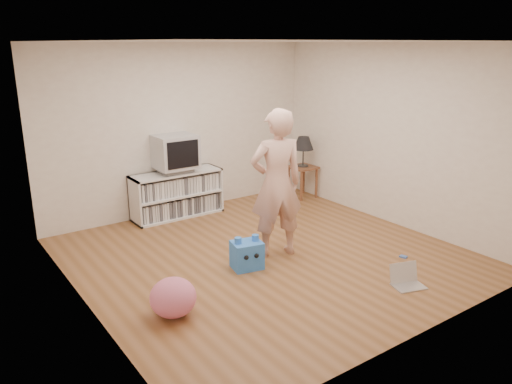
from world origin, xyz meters
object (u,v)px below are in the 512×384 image
object	(u,v)px
side_table	(303,174)
plush_pink	(173,297)
laptop	(406,279)
crt_tv	(175,151)
dvd_deck	(176,170)
media_unit	(177,194)
plush_blue	(247,254)
person	(276,184)
table_lamp	(303,144)

from	to	relation	value
side_table	plush_pink	xyz separation A→B (m)	(-3.61, -2.29, -0.22)
laptop	crt_tv	bearing A→B (deg)	123.68
side_table	dvd_deck	bearing A→B (deg)	170.53
media_unit	plush_blue	world-z (taller)	media_unit
dvd_deck	side_table	bearing A→B (deg)	-9.47
person	laptop	bearing A→B (deg)	130.05
table_lamp	person	bearing A→B (deg)	-138.14
media_unit	person	xyz separation A→B (m)	(0.35, -2.06, 0.58)
table_lamp	laptop	xyz separation A→B (m)	(-1.21, -3.19, -0.88)
media_unit	table_lamp	bearing A→B (deg)	-9.86
media_unit	person	distance (m)	2.17
table_lamp	laptop	distance (m)	3.52
media_unit	side_table	world-z (taller)	media_unit
dvd_deck	person	world-z (taller)	person
plush_blue	plush_pink	bearing A→B (deg)	-146.08
dvd_deck	person	xyz separation A→B (m)	(0.35, -2.04, 0.19)
laptop	side_table	bearing A→B (deg)	87.10
side_table	plush_blue	bearing A→B (deg)	-143.06
table_lamp	plush_pink	bearing A→B (deg)	-147.62
media_unit	plush_pink	world-z (taller)	media_unit
side_table	table_lamp	bearing A→B (deg)	0.00
crt_tv	side_table	xyz separation A→B (m)	(2.22, -0.37, -0.60)
dvd_deck	plush_pink	size ratio (longest dim) A/B	0.98
media_unit	table_lamp	size ratio (longest dim) A/B	2.72
side_table	plush_pink	bearing A→B (deg)	-147.62
dvd_deck	side_table	size ratio (longest dim) A/B	0.82
dvd_deck	plush_pink	bearing A→B (deg)	-117.57
table_lamp	plush_blue	world-z (taller)	table_lamp
dvd_deck	plush_blue	world-z (taller)	dvd_deck
dvd_deck	media_unit	bearing A→B (deg)	90.00
laptop	plush_blue	bearing A→B (deg)	148.60
media_unit	person	size ratio (longest dim) A/B	0.76
dvd_deck	person	distance (m)	2.08
crt_tv	media_unit	bearing A→B (deg)	90.00
person	plush_blue	distance (m)	0.93
media_unit	side_table	distance (m)	2.25
dvd_deck	person	bearing A→B (deg)	-80.25
dvd_deck	plush_blue	bearing A→B (deg)	-94.84
plush_blue	plush_pink	xyz separation A→B (m)	(-1.20, -0.48, 0.02)
side_table	plush_blue	distance (m)	3.02
table_lamp	media_unit	bearing A→B (deg)	170.14
dvd_deck	person	size ratio (longest dim) A/B	0.24
crt_tv	plush_blue	xyz separation A→B (m)	(-0.18, -2.17, -0.85)
media_unit	side_table	xyz separation A→B (m)	(2.22, -0.39, 0.07)
media_unit	dvd_deck	xyz separation A→B (m)	(-0.00, -0.02, 0.39)
plush_pink	dvd_deck	bearing A→B (deg)	62.43
table_lamp	person	size ratio (longest dim) A/B	0.28
laptop	plush_blue	size ratio (longest dim) A/B	1.01
side_table	crt_tv	bearing A→B (deg)	170.61
media_unit	plush_blue	xyz separation A→B (m)	(-0.18, -2.19, -0.18)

